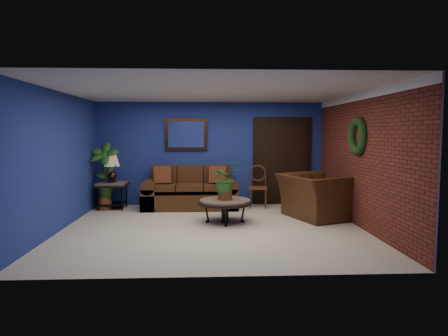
{
  "coord_description": "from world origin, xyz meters",
  "views": [
    {
      "loc": [
        -0.14,
        -7.24,
        1.75
      ],
      "look_at": [
        0.23,
        0.55,
        1.07
      ],
      "focal_mm": 32.0,
      "sensor_mm": 36.0,
      "label": 1
    }
  ],
  "objects_px": {
    "sofa": "(190,194)",
    "end_table": "(112,188)",
    "armchair": "(316,196)",
    "side_chair": "(258,183)",
    "table_lamp": "(112,165)",
    "coffee_table": "(225,203)"
  },
  "relations": [
    {
      "from": "end_table",
      "to": "side_chair",
      "type": "xyz_separation_m",
      "value": [
        3.41,
        0.07,
        0.09
      ]
    },
    {
      "from": "sofa",
      "to": "table_lamp",
      "type": "xyz_separation_m",
      "value": [
        -1.81,
        -0.03,
        0.69
      ]
    },
    {
      "from": "table_lamp",
      "to": "end_table",
      "type": "bearing_deg",
      "value": 180.0
    },
    {
      "from": "armchair",
      "to": "table_lamp",
      "type": "bearing_deg",
      "value": 54.5
    },
    {
      "from": "sofa",
      "to": "side_chair",
      "type": "relative_size",
      "value": 2.21
    },
    {
      "from": "table_lamp",
      "to": "armchair",
      "type": "height_order",
      "value": "table_lamp"
    },
    {
      "from": "sofa",
      "to": "table_lamp",
      "type": "relative_size",
      "value": 3.62
    },
    {
      "from": "end_table",
      "to": "table_lamp",
      "type": "xyz_separation_m",
      "value": [
        0.0,
        0.0,
        0.54
      ]
    },
    {
      "from": "sofa",
      "to": "table_lamp",
      "type": "height_order",
      "value": "table_lamp"
    },
    {
      "from": "table_lamp",
      "to": "side_chair",
      "type": "relative_size",
      "value": 0.61
    },
    {
      "from": "end_table",
      "to": "armchair",
      "type": "bearing_deg",
      "value": -15.57
    },
    {
      "from": "coffee_table",
      "to": "end_table",
      "type": "xyz_separation_m",
      "value": [
        -2.55,
        1.57,
        0.08
      ]
    },
    {
      "from": "sofa",
      "to": "end_table",
      "type": "height_order",
      "value": "sofa"
    },
    {
      "from": "side_chair",
      "to": "armchair",
      "type": "relative_size",
      "value": 0.71
    },
    {
      "from": "sofa",
      "to": "armchair",
      "type": "height_order",
      "value": "sofa"
    },
    {
      "from": "side_chair",
      "to": "armchair",
      "type": "bearing_deg",
      "value": -45.22
    },
    {
      "from": "sofa",
      "to": "side_chair",
      "type": "height_order",
      "value": "side_chair"
    },
    {
      "from": "side_chair",
      "to": "coffee_table",
      "type": "bearing_deg",
      "value": -111.34
    },
    {
      "from": "end_table",
      "to": "table_lamp",
      "type": "distance_m",
      "value": 0.54
    },
    {
      "from": "coffee_table",
      "to": "end_table",
      "type": "bearing_deg",
      "value": 148.31
    },
    {
      "from": "side_chair",
      "to": "end_table",
      "type": "bearing_deg",
      "value": -172.33
    },
    {
      "from": "armchair",
      "to": "side_chair",
      "type": "bearing_deg",
      "value": 18.4
    }
  ]
}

